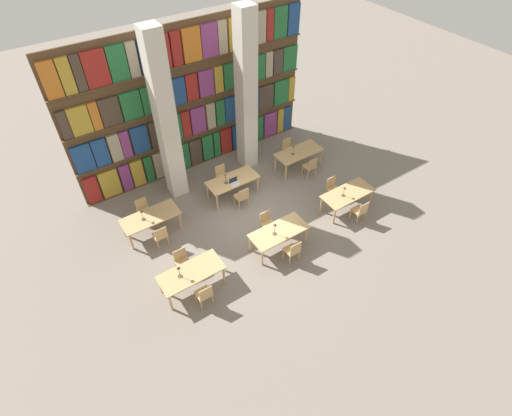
# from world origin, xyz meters

# --- Properties ---
(ground_plane) EXTENTS (40.00, 40.00, 0.00)m
(ground_plane) POSITION_xyz_m (0.00, 0.00, 0.00)
(ground_plane) COLOR gray
(bookshelf_bank) EXTENTS (9.23, 0.35, 5.50)m
(bookshelf_bank) POSITION_xyz_m (0.01, 3.93, 2.65)
(bookshelf_bank) COLOR brown
(bookshelf_bank) RESTS_ON ground_plane
(pillar_left) EXTENTS (0.60, 0.60, 6.00)m
(pillar_left) POSITION_xyz_m (-1.54, 2.80, 3.00)
(pillar_left) COLOR beige
(pillar_left) RESTS_ON ground_plane
(pillar_center) EXTENTS (0.60, 0.60, 6.00)m
(pillar_center) POSITION_xyz_m (1.54, 2.80, 3.00)
(pillar_center) COLOR beige
(pillar_center) RESTS_ON ground_plane
(reading_table_0) EXTENTS (1.88, 0.84, 0.72)m
(reading_table_0) POSITION_xyz_m (-3.03, -1.35, 0.64)
(reading_table_0) COLOR tan
(reading_table_0) RESTS_ON ground_plane
(chair_0) EXTENTS (0.42, 0.40, 0.86)m
(chair_0) POSITION_xyz_m (-3.00, -2.06, 0.46)
(chair_0) COLOR tan
(chair_0) RESTS_ON ground_plane
(chair_1) EXTENTS (0.42, 0.40, 0.86)m
(chair_1) POSITION_xyz_m (-3.00, -0.64, 0.46)
(chair_1) COLOR tan
(chair_1) RESTS_ON ground_plane
(desk_lamp_0) EXTENTS (0.14, 0.14, 0.44)m
(desk_lamp_0) POSITION_xyz_m (-3.35, -1.32, 1.02)
(desk_lamp_0) COLOR brown
(desk_lamp_0) RESTS_ON reading_table_0
(reading_table_1) EXTENTS (1.88, 0.84, 0.72)m
(reading_table_1) POSITION_xyz_m (-0.01, -1.45, 0.64)
(reading_table_1) COLOR tan
(reading_table_1) RESTS_ON ground_plane
(chair_2) EXTENTS (0.42, 0.40, 0.86)m
(chair_2) POSITION_xyz_m (0.03, -2.16, 0.46)
(chair_2) COLOR tan
(chair_2) RESTS_ON ground_plane
(chair_3) EXTENTS (0.42, 0.40, 0.86)m
(chair_3) POSITION_xyz_m (0.03, -0.75, 0.46)
(chair_3) COLOR tan
(chair_3) RESTS_ON ground_plane
(desk_lamp_1) EXTENTS (0.14, 0.14, 0.46)m
(desk_lamp_1) POSITION_xyz_m (-0.20, -1.48, 1.03)
(desk_lamp_1) COLOR brown
(desk_lamp_1) RESTS_ON reading_table_1
(reading_table_2) EXTENTS (1.88, 0.84, 0.72)m
(reading_table_2) POSITION_xyz_m (3.02, -1.33, 0.64)
(reading_table_2) COLOR tan
(reading_table_2) RESTS_ON ground_plane
(chair_4) EXTENTS (0.42, 0.40, 0.86)m
(chair_4) POSITION_xyz_m (2.98, -2.04, 0.46)
(chair_4) COLOR tan
(chair_4) RESTS_ON ground_plane
(chair_5) EXTENTS (0.42, 0.40, 0.86)m
(chair_5) POSITION_xyz_m (2.98, -0.63, 0.46)
(chair_5) COLOR tan
(chair_5) RESTS_ON ground_plane
(desk_lamp_2) EXTENTS (0.14, 0.14, 0.40)m
(desk_lamp_2) POSITION_xyz_m (2.78, -1.35, 0.99)
(desk_lamp_2) COLOR brown
(desk_lamp_2) RESTS_ON reading_table_2
(reading_table_3) EXTENTS (1.88, 0.84, 0.72)m
(reading_table_3) POSITION_xyz_m (-3.12, 1.38, 0.64)
(reading_table_3) COLOR tan
(reading_table_3) RESTS_ON ground_plane
(chair_6) EXTENTS (0.42, 0.40, 0.86)m
(chair_6) POSITION_xyz_m (-3.12, 0.67, 0.46)
(chair_6) COLOR tan
(chair_6) RESTS_ON ground_plane
(chair_7) EXTENTS (0.42, 0.40, 0.86)m
(chair_7) POSITION_xyz_m (-3.12, 2.08, 0.46)
(chair_7) COLOR tan
(chair_7) RESTS_ON ground_plane
(desk_lamp_3) EXTENTS (0.14, 0.14, 0.41)m
(desk_lamp_3) POSITION_xyz_m (-3.35, 1.36, 1.00)
(desk_lamp_3) COLOR brown
(desk_lamp_3) RESTS_ON reading_table_3
(reading_table_4) EXTENTS (1.88, 0.84, 0.72)m
(reading_table_4) POSITION_xyz_m (0.07, 1.48, 0.64)
(reading_table_4) COLOR tan
(reading_table_4) RESTS_ON ground_plane
(chair_8) EXTENTS (0.42, 0.40, 0.86)m
(chair_8) POSITION_xyz_m (0.02, 0.77, 0.46)
(chair_8) COLOR tan
(chair_8) RESTS_ON ground_plane
(chair_9) EXTENTS (0.42, 0.40, 0.86)m
(chair_9) POSITION_xyz_m (0.02, 2.19, 0.46)
(chair_9) COLOR tan
(chair_9) RESTS_ON ground_plane
(desk_lamp_4) EXTENTS (0.14, 0.14, 0.43)m
(desk_lamp_4) POSITION_xyz_m (-0.23, 1.43, 1.01)
(desk_lamp_4) COLOR brown
(desk_lamp_4) RESTS_ON reading_table_4
(laptop) EXTENTS (0.32, 0.22, 0.21)m
(laptop) POSITION_xyz_m (0.01, 1.25, 0.76)
(laptop) COLOR silver
(laptop) RESTS_ON reading_table_4
(reading_table_5) EXTENTS (1.88, 0.84, 0.72)m
(reading_table_5) POSITION_xyz_m (3.07, 1.48, 0.64)
(reading_table_5) COLOR tan
(reading_table_5) RESTS_ON ground_plane
(chair_10) EXTENTS (0.42, 0.40, 0.86)m
(chair_10) POSITION_xyz_m (3.10, 0.78, 0.46)
(chair_10) COLOR tan
(chair_10) RESTS_ON ground_plane
(chair_11) EXTENTS (0.42, 0.40, 0.86)m
(chair_11) POSITION_xyz_m (3.10, 2.19, 0.46)
(chair_11) COLOR tan
(chair_11) RESTS_ON ground_plane
(desk_lamp_5) EXTENTS (0.14, 0.14, 0.43)m
(desk_lamp_5) POSITION_xyz_m (2.78, 1.49, 1.01)
(desk_lamp_5) COLOR brown
(desk_lamp_5) RESTS_ON reading_table_5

